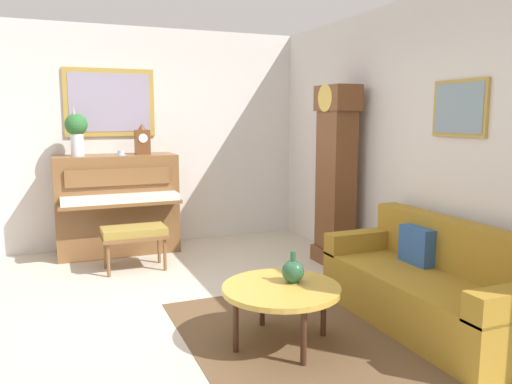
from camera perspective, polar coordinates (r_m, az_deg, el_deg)
name	(u,v)px	position (r m, az deg, el deg)	size (l,w,h in m)	color
ground_plane	(172,320)	(4.55, -9.42, -14.01)	(6.40, 6.00, 0.10)	beige
wall_left	(123,137)	(6.77, -14.73, 5.97)	(0.13, 4.90, 2.80)	silver
wall_back	(408,145)	(5.26, 16.69, 5.14)	(5.30, 0.13, 2.80)	silver
area_rug	(288,337)	(4.05, 3.58, -16.02)	(2.10, 1.50, 0.01)	brown
piano	(117,204)	(6.47, -15.38, -1.27)	(0.87, 1.44, 1.21)	brown
piano_bench	(134,234)	(5.73, -13.57, -4.59)	(0.42, 0.70, 0.48)	brown
grandfather_clock	(336,180)	(5.78, 8.96, 1.30)	(0.52, 0.34, 2.03)	brown
couch	(431,287)	(4.41, 19.14, -10.08)	(1.90, 0.80, 0.84)	olive
coffee_table	(281,290)	(3.80, 2.87, -11.00)	(0.88, 0.88, 0.45)	gold
mantel_clock	(142,140)	(6.43, -12.68, 5.70)	(0.13, 0.18, 0.38)	brown
flower_vase	(76,129)	(6.34, -19.57, 6.67)	(0.26, 0.26, 0.58)	silver
teacup	(121,153)	(6.32, -14.96, 4.23)	(0.12, 0.12, 0.06)	#ADC6D6
green_jug	(293,271)	(3.85, 4.18, -8.87)	(0.17, 0.17, 0.24)	#234C33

